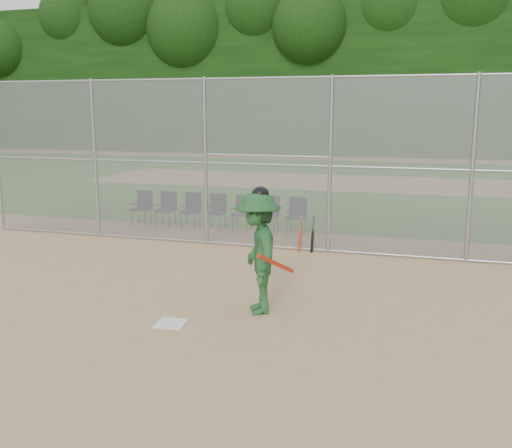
# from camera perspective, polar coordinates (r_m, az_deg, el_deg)

# --- Properties ---
(ground) EXTENTS (100.00, 100.00, 0.00)m
(ground) POSITION_cam_1_polar(r_m,az_deg,el_deg) (8.93, -4.62, -10.02)
(ground) COLOR tan
(ground) RESTS_ON ground
(grass_strip) EXTENTS (100.00, 100.00, 0.00)m
(grass_strip) POSITION_cam_1_polar(r_m,az_deg,el_deg) (26.12, 9.69, 4.10)
(grass_strip) COLOR #28661E
(grass_strip) RESTS_ON ground
(dirt_patch_far) EXTENTS (24.00, 24.00, 0.00)m
(dirt_patch_far) POSITION_cam_1_polar(r_m,az_deg,el_deg) (26.12, 9.69, 4.10)
(dirt_patch_far) COLOR tan
(dirt_patch_far) RESTS_ON ground
(backstop_fence) EXTENTS (16.09, 0.09, 4.00)m
(backstop_fence) POSITION_cam_1_polar(r_m,az_deg,el_deg) (13.15, 3.10, 6.22)
(backstop_fence) COLOR gray
(backstop_fence) RESTS_ON ground
(treeline) EXTENTS (81.00, 60.00, 11.00)m
(treeline) POSITION_cam_1_polar(r_m,az_deg,el_deg) (28.00, 10.59, 15.82)
(treeline) COLOR black
(treeline) RESTS_ON ground
(home_plate) EXTENTS (0.48, 0.48, 0.02)m
(home_plate) POSITION_cam_1_polar(r_m,az_deg,el_deg) (9.02, -8.47, -9.79)
(home_plate) COLOR white
(home_plate) RESTS_ON ground
(batter_at_plate) EXTENTS (1.22, 1.50, 2.07)m
(batter_at_plate) POSITION_cam_1_polar(r_m,az_deg,el_deg) (9.15, 0.19, -2.84)
(batter_at_plate) COLOR #215328
(batter_at_plate) RESTS_ON ground
(spare_bats) EXTENTS (0.36, 0.31, 0.84)m
(spare_bats) POSITION_cam_1_polar(r_m,az_deg,el_deg) (13.30, 5.05, -0.97)
(spare_bats) COLOR #D84C14
(spare_bats) RESTS_ON ground
(chair_0) EXTENTS (0.54, 0.52, 0.96)m
(chair_0) POSITION_cam_1_polar(r_m,az_deg,el_deg) (16.64, -11.38, 1.58)
(chair_0) COLOR #0E1334
(chair_0) RESTS_ON ground
(chair_1) EXTENTS (0.54, 0.52, 0.96)m
(chair_1) POSITION_cam_1_polar(r_m,az_deg,el_deg) (16.31, -9.03, 1.47)
(chair_1) COLOR #0E1334
(chair_1) RESTS_ON ground
(chair_2) EXTENTS (0.54, 0.52, 0.96)m
(chair_2) POSITION_cam_1_polar(r_m,az_deg,el_deg) (16.00, -6.58, 1.34)
(chair_2) COLOR #0E1334
(chair_2) RESTS_ON ground
(chair_3) EXTENTS (0.54, 0.52, 0.96)m
(chair_3) POSITION_cam_1_polar(r_m,az_deg,el_deg) (15.73, -4.05, 1.21)
(chair_3) COLOR #0E1334
(chair_3) RESTS_ON ground
(chair_4) EXTENTS (0.54, 0.52, 0.96)m
(chair_4) POSITION_cam_1_polar(r_m,az_deg,el_deg) (15.48, -1.43, 1.08)
(chair_4) COLOR #0E1334
(chair_4) RESTS_ON ground
(chair_5) EXTENTS (0.54, 0.52, 0.96)m
(chair_5) POSITION_cam_1_polar(r_m,az_deg,el_deg) (15.27, 1.28, 0.93)
(chair_5) COLOR #0E1334
(chair_5) RESTS_ON ground
(chair_6) EXTENTS (0.54, 0.52, 0.96)m
(chair_6) POSITION_cam_1_polar(r_m,az_deg,el_deg) (15.09, 4.04, 0.78)
(chair_6) COLOR #0E1334
(chair_6) RESTS_ON ground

